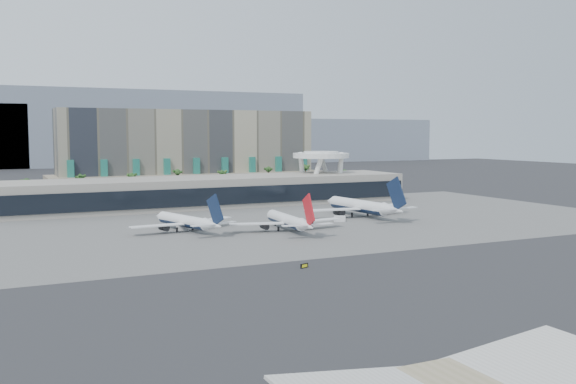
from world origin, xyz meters
name	(u,v)px	position (x,y,z in m)	size (l,w,h in m)	color
ground	(347,248)	(0.00, 0.00, 0.00)	(900.00, 900.00, 0.00)	#232326
apron_pad	(265,222)	(0.00, 55.00, 0.03)	(260.00, 130.00, 0.06)	#5B5B59
mountain_ridge	(116,133)	(27.88, 470.00, 29.89)	(680.00, 60.00, 70.00)	gray
hotel	(190,159)	(10.00, 174.41, 16.81)	(140.00, 30.00, 42.00)	tan
terminal	(212,190)	(0.00, 109.84, 6.52)	(170.00, 32.50, 14.50)	#A89F93
saucer_structure	(321,159)	(55.00, 116.00, 18.45)	(26.00, 26.00, 21.89)	white
palm_row	(202,175)	(7.00, 145.00, 10.50)	(157.80, 2.80, 13.10)	brown
airliner_left	(186,221)	(-30.33, 46.05, 3.24)	(34.95, 36.22, 12.84)	white
airliner_centre	(288,220)	(-1.57, 33.03, 3.33)	(37.06, 38.24, 13.20)	white
airliner_right	(361,206)	(36.87, 51.82, 4.01)	(44.59, 46.06, 15.90)	white
service_vehicle_a	(183,227)	(-30.71, 48.63, 0.94)	(3.85, 1.88, 1.88)	silver
service_vehicle_b	(340,219)	(23.66, 44.73, 0.98)	(3.79, 2.17, 1.95)	silver
taxiway_sign	(304,266)	(-21.83, -17.76, 0.51)	(2.24, 1.06, 1.03)	black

